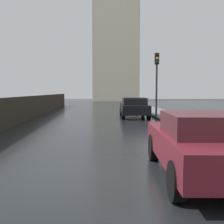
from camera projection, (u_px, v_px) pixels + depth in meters
name	position (u px, v px, depth m)	size (l,w,h in m)	color
ground	(88.00, 179.00, 5.63)	(120.00, 120.00, 0.00)	black
car_black_near_kerb	(134.00, 107.00, 18.93)	(1.98, 4.51, 1.37)	black
car_maroon_mid_road	(204.00, 143.00, 5.73)	(2.12, 4.22, 1.37)	maroon
traffic_light	(157.00, 72.00, 18.34)	(0.26, 0.39, 4.21)	black
distant_tower	(117.00, 39.00, 54.37)	(9.71, 12.09, 24.25)	beige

